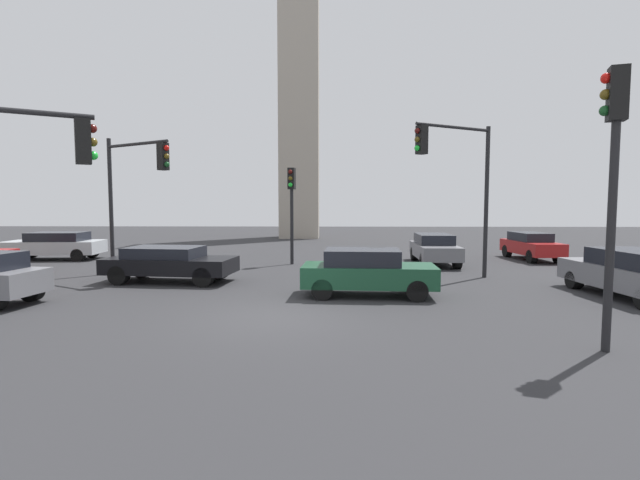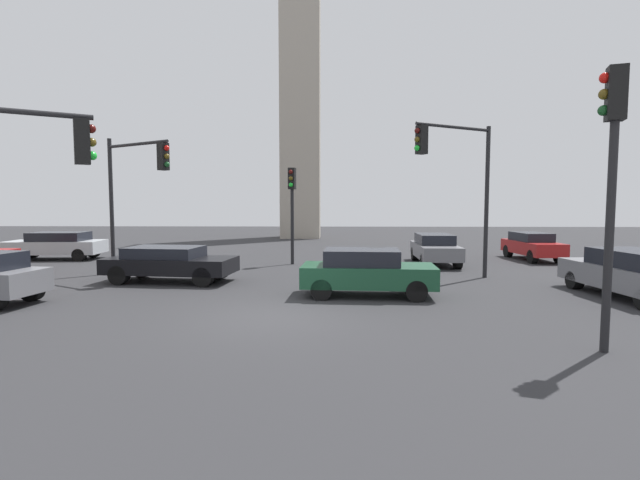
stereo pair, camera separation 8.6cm
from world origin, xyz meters
The scene contains 12 objects.
ground_plane centered at (0.00, 0.00, 0.00)m, with size 94.29×94.29×0.00m, color #2D2D30.
traffic_light_0 centered at (-0.44, 10.38, 3.20)m, with size 0.38×0.49×4.56m.
traffic_light_1 centered at (6.75, -2.62, 3.77)m, with size 0.49×0.40×5.43m.
traffic_light_2 centered at (6.07, 5.83, 4.19)m, with size 3.18×1.86×5.82m.
traffic_light_3 centered at (-6.19, 6.37, 3.87)m, with size 3.10×1.88×5.49m.
car_0 centered at (2.53, 2.80, 0.77)m, with size 4.21×2.03×1.46m.
car_1 centered at (10.61, 2.61, 0.77)m, with size 2.33×4.89×1.48m.
car_3 centered at (-4.53, 5.24, 0.72)m, with size 4.81×2.49×1.30m.
car_4 centered at (11.68, 12.40, 0.75)m, with size 1.84×4.07×1.40m.
car_5 centered at (-12.81, 11.98, 0.75)m, with size 4.79×2.32×1.41m.
car_6 centered at (6.34, 10.58, 0.76)m, with size 1.89×4.38×1.43m.
skyline_tower centered at (-1.22, 27.96, 11.40)m, with size 3.24×3.24×22.80m, color #A89E8E.
Camera 2 is at (1.48, -11.67, 2.88)m, focal length 26.24 mm.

